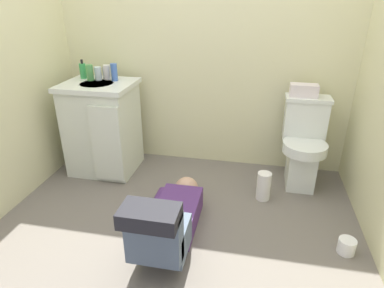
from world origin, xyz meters
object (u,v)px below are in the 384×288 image
object	(u,v)px
vanity_cabinet	(103,127)
bottle_blue	(114,72)
bottle_clear	(98,73)
person_plumber	(169,220)
soap_dispenser	(83,71)
bottle_white	(107,72)
toilet	(303,144)
faucet	(104,73)
paper_towel_roll	(264,186)
bottle_green	(90,73)
tissue_box	(304,90)
toilet_paper_roll	(347,246)

from	to	relation	value
vanity_cabinet	bottle_blue	size ratio (longest dim) A/B	5.59
bottle_clear	person_plumber	bearing A→B (deg)	-47.72
soap_dispenser	vanity_cabinet	bearing A→B (deg)	-33.10
vanity_cabinet	bottle_clear	bearing A→B (deg)	110.72
bottle_white	toilet	bearing A→B (deg)	-1.35
faucet	person_plumber	size ratio (longest dim) A/B	0.09
paper_towel_roll	bottle_white	bearing A→B (deg)	165.71
toilet	bottle_white	size ratio (longest dim) A/B	5.94
bottle_green	toilet	bearing A→B (deg)	0.71
bottle_blue	paper_towel_roll	bearing A→B (deg)	-14.00
tissue_box	vanity_cabinet	bearing A→B (deg)	-173.93
bottle_clear	bottle_blue	distance (m)	0.15
toilet	faucet	bearing A→B (deg)	178.17
soap_dispenser	bottle_blue	xyz separation A→B (m)	(0.30, -0.02, 0.01)
faucet	bottle_blue	distance (m)	0.12
toilet_paper_roll	bottle_clear	bearing A→B (deg)	157.27
bottle_clear	paper_towel_roll	size ratio (longest dim) A/B	0.49
bottle_clear	bottle_white	distance (m)	0.08
paper_towel_roll	bottle_clear	bearing A→B (deg)	167.61
bottle_clear	soap_dispenser	bearing A→B (deg)	169.24
toilet	tissue_box	size ratio (longest dim) A/B	3.41
toilet	toilet_paper_roll	size ratio (longest dim) A/B	6.82
vanity_cabinet	soap_dispenser	size ratio (longest dim) A/B	4.94
vanity_cabinet	bottle_white	distance (m)	0.48
soap_dispenser	paper_towel_roll	size ratio (longest dim) A/B	0.71
faucet	bottle_clear	size ratio (longest dim) A/B	0.87
vanity_cabinet	bottle_clear	world-z (taller)	bottle_clear
bottle_blue	bottle_clear	bearing A→B (deg)	-177.26
soap_dispenser	paper_towel_roll	bearing A→B (deg)	-12.23
tissue_box	paper_towel_roll	world-z (taller)	tissue_box
tissue_box	soap_dispenser	bearing A→B (deg)	-178.34
toilet	bottle_blue	xyz separation A→B (m)	(-1.63, 0.01, 0.53)
person_plumber	soap_dispenser	size ratio (longest dim) A/B	6.42
tissue_box	toilet_paper_roll	xyz separation A→B (m)	(0.27, -0.93, -0.75)
faucet	paper_towel_roll	xyz separation A→B (m)	(1.45, -0.38, -0.75)
vanity_cabinet	paper_towel_roll	world-z (taller)	vanity_cabinet
toilet	paper_towel_roll	distance (m)	0.51
vanity_cabinet	toilet_paper_roll	bearing A→B (deg)	-20.70
faucet	toilet_paper_roll	xyz separation A→B (m)	(1.98, -0.89, -0.82)
paper_towel_roll	faucet	bearing A→B (deg)	165.47
tissue_box	paper_towel_roll	size ratio (longest dim) A/B	0.94
person_plumber	toilet_paper_roll	distance (m)	1.15
person_plumber	toilet_paper_roll	world-z (taller)	person_plumber
bottle_green	bottle_white	world-z (taller)	bottle_green
bottle_clear	toilet	bearing A→B (deg)	-0.19
person_plumber	bottle_blue	distance (m)	1.41
faucet	bottle_clear	distance (m)	0.06
bottle_white	soap_dispenser	bearing A→B (deg)	-178.79
paper_towel_roll	soap_dispenser	bearing A→B (deg)	167.77
soap_dispenser	paper_towel_roll	world-z (taller)	soap_dispenser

